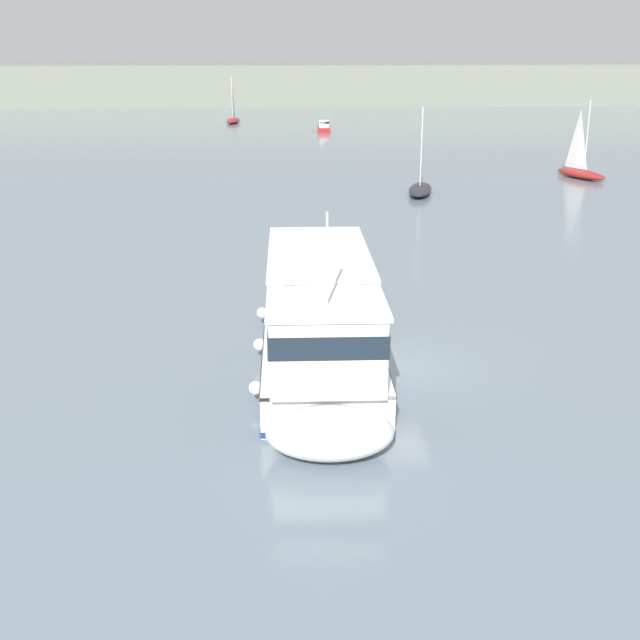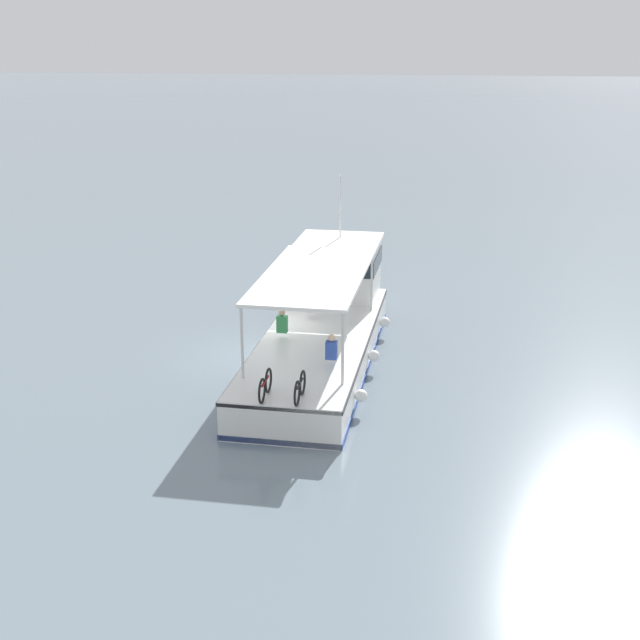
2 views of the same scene
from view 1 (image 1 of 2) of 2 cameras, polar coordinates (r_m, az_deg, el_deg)
ground_plane at (r=24.48m, az=4.46°, el=-3.20°), size 400.00×400.00×0.00m
distant_shoreline at (r=144.80m, az=-2.66°, el=15.84°), size 400.00×28.00×6.20m
ferry_main at (r=23.20m, az=0.09°, el=-1.69°), size 3.84×12.93×5.32m
sailboat_off_stern at (r=105.01m, az=-5.94°, el=13.50°), size 2.04×4.95×5.40m
motorboat_near_port at (r=93.19m, az=0.27°, el=13.02°), size 1.46×3.66×1.26m
sailboat_mid_channel at (r=62.78m, az=17.33°, el=9.70°), size 2.90×4.99×5.40m
sailboat_outer_anchorage at (r=53.68m, az=6.85°, el=9.08°), size 2.54×5.00×5.40m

